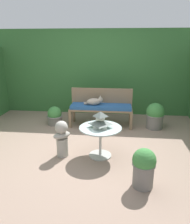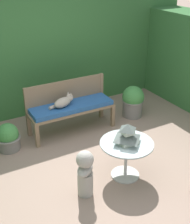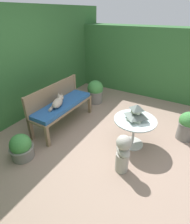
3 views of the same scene
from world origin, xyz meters
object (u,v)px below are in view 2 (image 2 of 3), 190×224
at_px(potted_plant_table_near, 8,138).
at_px(potted_plant_hedge_corner, 133,101).
at_px(garden_bench, 72,108).
at_px(patio_table, 126,150).
at_px(pagoda_birdhouse, 127,135).
at_px(cat, 64,102).
at_px(garden_bust, 85,172).

bearing_deg(potted_plant_table_near, potted_plant_hedge_corner, -0.16).
relative_size(garden_bench, patio_table, 2.04).
height_order(garden_bench, pagoda_birdhouse, pagoda_birdhouse).
relative_size(cat, potted_plant_hedge_corner, 0.76).
height_order(garden_bust, potted_plant_table_near, garden_bust).
bearing_deg(potted_plant_table_near, pagoda_birdhouse, -49.74).
xyz_separation_m(garden_bench, patio_table, (0.11, -1.47, -0.01)).
distance_m(garden_bust, potted_plant_table_near, 1.61).
distance_m(garden_bust, potted_plant_hedge_corner, 2.32).
distance_m(patio_table, garden_bust, 0.66).
xyz_separation_m(cat, potted_plant_hedge_corner, (1.38, -0.03, -0.29)).
bearing_deg(cat, garden_bench, -12.01).
relative_size(pagoda_birdhouse, potted_plant_table_near, 0.72).
xyz_separation_m(patio_table, potted_plant_hedge_corner, (1.13, 1.43, -0.12)).
xyz_separation_m(patio_table, garden_bust, (-0.65, -0.06, -0.08)).
relative_size(garden_bench, potted_plant_table_near, 3.32).
xyz_separation_m(garden_bust, potted_plant_table_near, (-0.57, 1.50, -0.14)).
bearing_deg(cat, garden_bust, -122.29).
bearing_deg(garden_bench, patio_table, -85.73).
xyz_separation_m(pagoda_birdhouse, potted_plant_table_near, (-1.22, 1.44, -0.45)).
distance_m(garden_bench, cat, 0.22).
bearing_deg(patio_table, potted_plant_hedge_corner, 51.78).
bearing_deg(patio_table, potted_plant_table_near, 130.26).
bearing_deg(potted_plant_hedge_corner, patio_table, -128.22).
height_order(potted_plant_table_near, potted_plant_hedge_corner, potted_plant_hedge_corner).
bearing_deg(cat, patio_table, -97.77).
bearing_deg(pagoda_birdhouse, potted_plant_table_near, 130.26).
height_order(patio_table, garden_bust, garden_bust).
height_order(cat, garden_bust, cat).
relative_size(pagoda_birdhouse, potted_plant_hedge_corner, 0.53).
xyz_separation_m(pagoda_birdhouse, garden_bust, (-0.65, -0.06, -0.31)).
bearing_deg(garden_bust, cat, 31.08).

